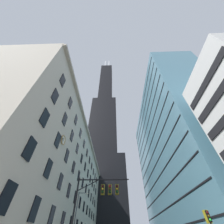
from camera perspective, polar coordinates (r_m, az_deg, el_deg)
name	(u,v)px	position (r m, az deg, el deg)	size (l,w,h in m)	color
station_building	(62,183)	(43.80, -20.84, -26.65)	(13.51, 63.18, 26.41)	beige
dark_skyscraper	(103,142)	(100.19, -3.93, -12.68)	(29.16, 29.16, 188.42)	black
glass_office_midrise	(172,151)	(55.55, 24.20, -15.10)	(14.76, 52.28, 51.06)	teal
traffic_signal_mast	(100,196)	(17.93, -5.24, -32.20)	(6.28, 0.63, 7.07)	black
traffic_light_near_right	(209,219)	(19.20, 36.15, -33.17)	(0.40, 0.63, 3.69)	black
street_lamppost	(77,214)	(28.61, -14.76, -36.79)	(1.87, 0.32, 7.98)	#47474C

